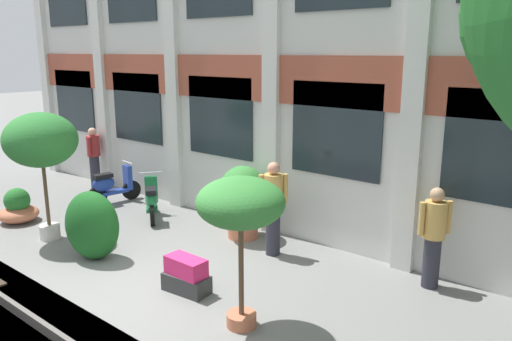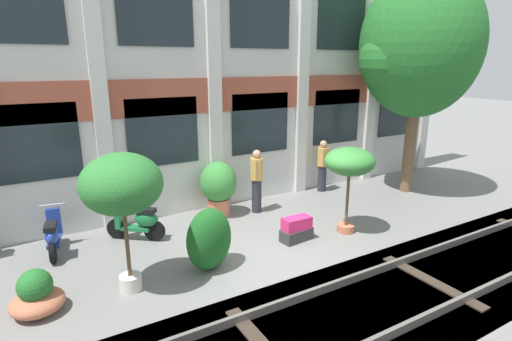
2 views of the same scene
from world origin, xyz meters
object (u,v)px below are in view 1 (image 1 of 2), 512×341
Objects in this scene: potted_plant_low_pan at (41,142)px; resident_watching_tracks at (94,156)px; scooter_near_curb at (112,186)px; resident_near_plants at (434,235)px; topiary_hedge at (92,225)px; resident_by_doorway at (273,206)px; potted_plant_stone_basin at (243,198)px; scooter_second_parked at (152,201)px; potted_plant_terracotta_small at (241,207)px; potted_plant_wide_bowl at (18,209)px; potted_plant_square_trough at (186,276)px.

resident_watching_tracks is at bearing 133.56° from potted_plant_low_pan.
scooter_near_curb is 0.85× the size of resident_near_plants.
resident_by_doorway is at bearing 43.05° from topiary_hedge.
potted_plant_stone_basin is 0.88× the size of resident_watching_tracks.
potted_plant_stone_basin is 1.04m from resident_by_doorway.
resident_watching_tracks reaches higher than scooter_second_parked.
resident_watching_tracks is at bearing -142.09° from resident_by_doorway.
potted_plant_terracotta_small is 1.50× the size of scooter_near_curb.
potted_plant_wide_bowl is 0.51× the size of resident_watching_tracks.
potted_plant_terracotta_small is 1.25× the size of resident_watching_tracks.
topiary_hedge is (-2.22, -0.18, 0.36)m from potted_plant_square_trough.
scooter_near_curb is (-1.06, 2.19, -1.51)m from potted_plant_low_pan.
potted_plant_low_pan reaches higher than scooter_near_curb.
potted_plant_square_trough is 5.23m from scooter_near_curb.
scooter_second_parked is 0.69× the size of resident_watching_tracks.
scooter_second_parked is (-4.40, 2.05, -1.25)m from potted_plant_terracotta_small.
resident_by_doorway is 2.76m from resident_near_plants.
scooter_second_parked is at bearing -134.23° from resident_by_doorway.
topiary_hedge is at bearing -175.37° from potted_plant_square_trough.
potted_plant_low_pan is at bearing 179.97° from topiary_hedge.
resident_watching_tracks reaches higher than topiary_hedge.
resident_by_doorway is at bearing 117.95° from potted_plant_terracotta_small.
potted_plant_square_trough is at bearing 4.63° from topiary_hedge.
topiary_hedge is (-5.05, -2.75, -0.24)m from resident_near_plants.
resident_watching_tracks is (-5.51, 0.24, 0.07)m from potted_plant_stone_basin.
resident_by_doorway reaches higher than resident_watching_tracks.
potted_plant_wide_bowl is at bearing 176.87° from potted_plant_low_pan.
scooter_near_curb is (-3.96, -0.31, -0.38)m from potted_plant_stone_basin.
potted_plant_square_trough is 0.56× the size of scooter_near_curb.
scooter_near_curb is 0.80× the size of resident_by_doorway.
topiary_hedge is (1.54, -0.00, -1.32)m from potted_plant_low_pan.
topiary_hedge is (0.87, -2.02, 0.19)m from scooter_second_parked.
resident_watching_tracks is 4.98m from topiary_hedge.
potted_plant_terracotta_small is 6.63m from scooter_near_curb.
potted_plant_stone_basin is at bearing 145.75° from resident_watching_tracks.
potted_plant_stone_basin is at bearing 130.65° from potted_plant_terracotta_small.
potted_plant_low_pan reaches higher than topiary_hedge.
potted_plant_stone_basin is at bearing 61.36° from topiary_hedge.
potted_plant_square_trough is 2.53m from potted_plant_stone_basin.
potted_plant_square_trough is 3.87m from resident_near_plants.
potted_plant_wide_bowl is 2.89m from scooter_second_parked.
potted_plant_low_pan reaches higher than potted_plant_square_trough.
resident_near_plants reaches higher than topiary_hedge.
resident_by_doorway reaches higher than potted_plant_square_trough.
resident_near_plants reaches higher than scooter_near_curb.
resident_near_plants is at bearing 42.20° from potted_plant_square_trough.
resident_by_doorway is at bearing -17.00° from potted_plant_stone_basin.
scooter_near_curb is at bearing 160.14° from potted_plant_terracotta_small.
potted_plant_low_pan is at bearing -139.29° from potted_plant_stone_basin.
potted_plant_stone_basin is at bearing 40.71° from potted_plant_low_pan.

